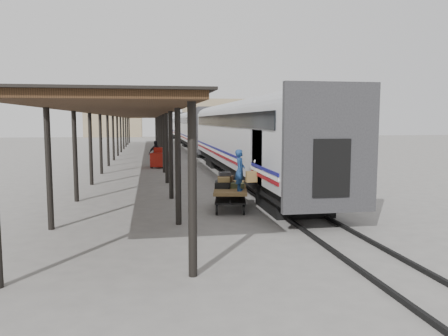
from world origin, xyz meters
The scene contains 11 objects.
ground centered at (0.00, 0.00, 0.00)m, with size 160.00×160.00×0.00m, color slate.
train centered at (3.19, 33.79, 2.69)m, with size 3.45×76.01×4.01m.
canopy centered at (-3.40, 24.00, 4.00)m, with size 4.90×64.30×4.15m.
rails centered at (3.20, 34.00, 0.06)m, with size 1.54×150.00×0.12m.
building_far centered at (14.00, 78.00, 4.00)m, with size 18.00×10.00×8.00m, color tan.
building_left centered at (-10.00, 82.00, 3.00)m, with size 12.00×8.00×6.00m, color tan.
baggage_cart centered at (0.81, 0.09, 0.65)m, with size 1.67×2.59×0.86m.
suitcase_stack centered at (0.76, 0.47, 1.06)m, with size 1.36×1.10×0.58m.
luggage_tug centered at (-1.56, 16.33, 0.68)m, with size 1.45×1.89×1.48m.
porter centered at (1.06, -0.56, 1.64)m, with size 0.57×0.37×1.56m, color navy.
pedestrian centered at (-1.82, 17.16, 0.98)m, with size 1.15×0.48×1.96m, color black.
Camera 1 is at (-2.25, -16.52, 3.50)m, focal length 35.00 mm.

